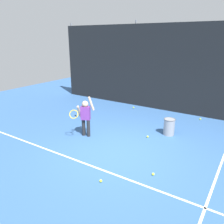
{
  "coord_description": "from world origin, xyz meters",
  "views": [
    {
      "loc": [
        3.02,
        -5.02,
        3.13
      ],
      "look_at": [
        -0.75,
        0.77,
        0.85
      ],
      "focal_mm": 36.4,
      "sensor_mm": 36.0,
      "label": 1
    }
  ],
  "objects_px": {
    "tennis_player": "(85,115)",
    "tennis_ball_0": "(200,119)",
    "tennis_ball_3": "(134,108)",
    "tennis_ball_4": "(101,181)",
    "tennis_ball_2": "(153,174)",
    "ball_hopper": "(169,127)",
    "tennis_ball_5": "(148,137)"
  },
  "relations": [
    {
      "from": "tennis_ball_0",
      "to": "tennis_ball_3",
      "type": "xyz_separation_m",
      "value": [
        -2.96,
        -0.08,
        0.0
      ]
    },
    {
      "from": "tennis_ball_5",
      "to": "tennis_ball_4",
      "type": "bearing_deg",
      "value": -87.61
    },
    {
      "from": "tennis_ball_3",
      "to": "tennis_player",
      "type": "bearing_deg",
      "value": -88.13
    },
    {
      "from": "tennis_ball_2",
      "to": "tennis_ball_3",
      "type": "height_order",
      "value": "same"
    },
    {
      "from": "tennis_ball_0",
      "to": "tennis_ball_2",
      "type": "relative_size",
      "value": 1.0
    },
    {
      "from": "tennis_ball_0",
      "to": "tennis_ball_3",
      "type": "height_order",
      "value": "same"
    },
    {
      "from": "ball_hopper",
      "to": "tennis_ball_3",
      "type": "xyz_separation_m",
      "value": [
        -2.39,
        2.0,
        -0.26
      ]
    },
    {
      "from": "tennis_ball_2",
      "to": "tennis_ball_3",
      "type": "bearing_deg",
      "value": 122.82
    },
    {
      "from": "ball_hopper",
      "to": "tennis_ball_0",
      "type": "distance_m",
      "value": 2.17
    },
    {
      "from": "tennis_player",
      "to": "tennis_ball_4",
      "type": "xyz_separation_m",
      "value": [
        1.9,
        -1.8,
        -0.69
      ]
    },
    {
      "from": "tennis_player",
      "to": "tennis_ball_3",
      "type": "xyz_separation_m",
      "value": [
        -0.12,
        3.61,
        -0.69
      ]
    },
    {
      "from": "tennis_ball_5",
      "to": "ball_hopper",
      "type": "bearing_deg",
      "value": 51.59
    },
    {
      "from": "tennis_ball_3",
      "to": "tennis_ball_5",
      "type": "xyz_separation_m",
      "value": [
        1.91,
        -2.62,
        0.0
      ]
    },
    {
      "from": "tennis_ball_3",
      "to": "tennis_ball_2",
      "type": "bearing_deg",
      "value": -57.18
    },
    {
      "from": "ball_hopper",
      "to": "tennis_ball_0",
      "type": "relative_size",
      "value": 8.52
    },
    {
      "from": "tennis_player",
      "to": "tennis_ball_0",
      "type": "bearing_deg",
      "value": 26.27
    },
    {
      "from": "tennis_ball_2",
      "to": "tennis_ball_3",
      "type": "xyz_separation_m",
      "value": [
        -2.91,
        4.52,
        0.0
      ]
    },
    {
      "from": "tennis_ball_0",
      "to": "tennis_ball_2",
      "type": "xyz_separation_m",
      "value": [
        -0.05,
        -4.59,
        0.0
      ]
    },
    {
      "from": "tennis_player",
      "to": "tennis_ball_0",
      "type": "height_order",
      "value": "tennis_player"
    },
    {
      "from": "ball_hopper",
      "to": "tennis_ball_0",
      "type": "bearing_deg",
      "value": 74.79
    },
    {
      "from": "tennis_ball_2",
      "to": "tennis_ball_0",
      "type": "bearing_deg",
      "value": 89.43
    },
    {
      "from": "tennis_ball_4",
      "to": "tennis_ball_0",
      "type": "bearing_deg",
      "value": 80.32
    },
    {
      "from": "tennis_ball_3",
      "to": "tennis_ball_4",
      "type": "height_order",
      "value": "same"
    },
    {
      "from": "tennis_ball_0",
      "to": "tennis_ball_5",
      "type": "height_order",
      "value": "same"
    },
    {
      "from": "tennis_ball_4",
      "to": "tennis_ball_3",
      "type": "bearing_deg",
      "value": 110.49
    },
    {
      "from": "tennis_player",
      "to": "tennis_ball_0",
      "type": "xyz_separation_m",
      "value": [
        2.84,
        3.69,
        -0.69
      ]
    },
    {
      "from": "ball_hopper",
      "to": "tennis_ball_0",
      "type": "xyz_separation_m",
      "value": [
        0.57,
        2.08,
        -0.26
      ]
    },
    {
      "from": "ball_hopper",
      "to": "tennis_ball_0",
      "type": "height_order",
      "value": "ball_hopper"
    },
    {
      "from": "tennis_ball_0",
      "to": "tennis_ball_4",
      "type": "height_order",
      "value": "same"
    },
    {
      "from": "tennis_player",
      "to": "tennis_ball_2",
      "type": "distance_m",
      "value": 3.02
    },
    {
      "from": "tennis_ball_4",
      "to": "tennis_ball_5",
      "type": "distance_m",
      "value": 2.8
    },
    {
      "from": "tennis_ball_3",
      "to": "tennis_ball_4",
      "type": "distance_m",
      "value": 5.78
    }
  ]
}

